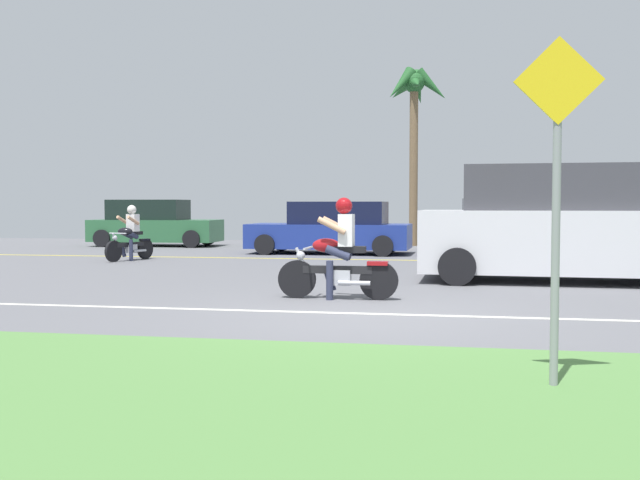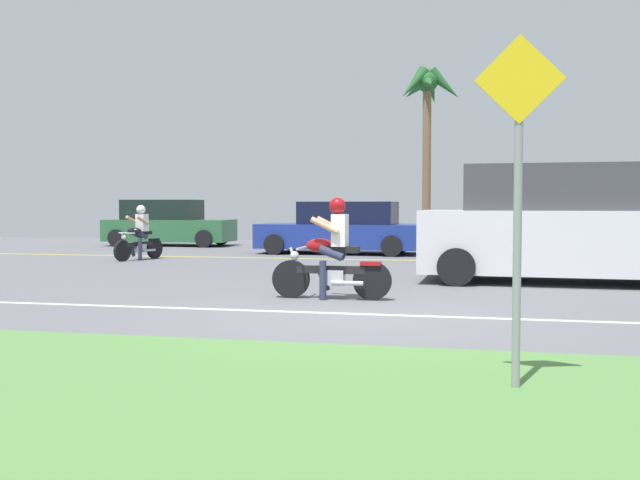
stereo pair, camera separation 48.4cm
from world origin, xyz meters
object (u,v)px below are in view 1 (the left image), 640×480
palm_tree_0 (414,101)px  street_sign (557,178)px  motorcyclist_distant (130,237)px  parked_car_0 (154,224)px  motorcyclist (339,256)px  suv_nearby (560,226)px  parked_car_2 (513,227)px  parked_car_1 (332,229)px

palm_tree_0 → street_sign: bearing=-83.9°
palm_tree_0 → motorcyclist_distant: palm_tree_0 is taller
parked_car_0 → street_sign: (10.42, -17.22, 0.84)m
motorcyclist → motorcyclist_distant: (-6.13, 6.29, -0.05)m
palm_tree_0 → suv_nearby: bearing=-73.8°
suv_nearby → parked_car_2: bearing=91.2°
motorcyclist → motorcyclist_distant: 8.78m
parked_car_0 → parked_car_2: bearing=-6.3°
motorcyclist_distant → palm_tree_0: bearing=49.7°
parked_car_2 → parked_car_0: bearing=173.7°
suv_nearby → parked_car_1: (-5.17, 6.59, -0.31)m
parked_car_1 → parked_car_2: 5.19m
parked_car_1 → motorcyclist_distant: bearing=-143.1°
suv_nearby → parked_car_2: suv_nearby is taller
suv_nearby → street_sign: 8.08m
parked_car_1 → suv_nearby: bearing=-51.9°
motorcyclist → motorcyclist_distant: size_ratio=1.12×
motorcyclist → parked_car_2: bearing=73.3°
parked_car_0 → motorcyclist: bearing=-56.7°
street_sign → palm_tree_0: bearing=96.1°
motorcyclist → parked_car_0: 14.70m
parked_car_0 → palm_tree_0: (8.41, 1.62, 4.04)m
parked_car_0 → street_sign: size_ratio=1.65×
motorcyclist_distant → parked_car_1: bearing=36.9°
parked_car_1 → parked_car_2: size_ratio=1.06×
parked_car_1 → palm_tree_0: palm_tree_0 is taller
parked_car_1 → motorcyclist_distant: 5.56m
motorcyclist → palm_tree_0: palm_tree_0 is taller
suv_nearby → street_sign: bearing=-98.2°
parked_car_0 → street_sign: street_sign is taller
palm_tree_0 → motorcyclist: bearing=-91.4°
suv_nearby → parked_car_0: 14.81m
suv_nearby → motorcyclist_distant: 10.16m
palm_tree_0 → parked_car_0: bearing=-169.1°
parked_car_1 → street_sign: street_sign is taller
parked_car_0 → parked_car_2: size_ratio=0.98×
palm_tree_0 → street_sign: 19.22m
motorcyclist → street_sign: street_sign is taller
motorcyclist_distant → street_sign: 14.10m
street_sign → motorcyclist_distant: bearing=127.0°
palm_tree_0 → parked_car_1: bearing=-115.1°
suv_nearby → motorcyclist_distant: size_ratio=3.22×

